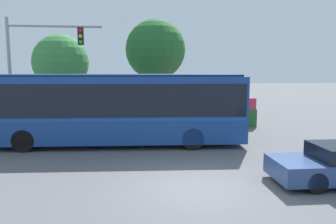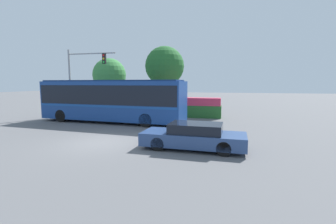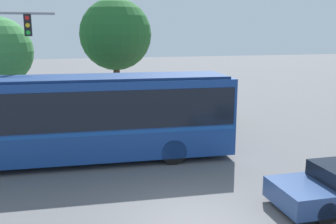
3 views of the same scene
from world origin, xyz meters
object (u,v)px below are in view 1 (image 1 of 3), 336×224
object	(u,v)px
city_bus	(117,105)
traffic_light_pole	(33,60)
street_tree_centre	(156,50)
street_tree_left	(61,63)

from	to	relation	value
city_bus	traffic_light_pole	world-z (taller)	traffic_light_pole
traffic_light_pole	street_tree_centre	world-z (taller)	street_tree_centre
city_bus	street_tree_left	bearing A→B (deg)	-57.71
street_tree_left	street_tree_centre	distance (m)	6.39
traffic_light_pole	street_tree_centre	bearing A→B (deg)	35.20
traffic_light_pole	street_tree_left	size ratio (longest dim) A/B	1.06
street_tree_left	traffic_light_pole	bearing A→B (deg)	-96.42
traffic_light_pole	street_tree_centre	distance (m)	8.43
street_tree_left	street_tree_centre	bearing A→B (deg)	1.64
city_bus	street_tree_left	world-z (taller)	street_tree_left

